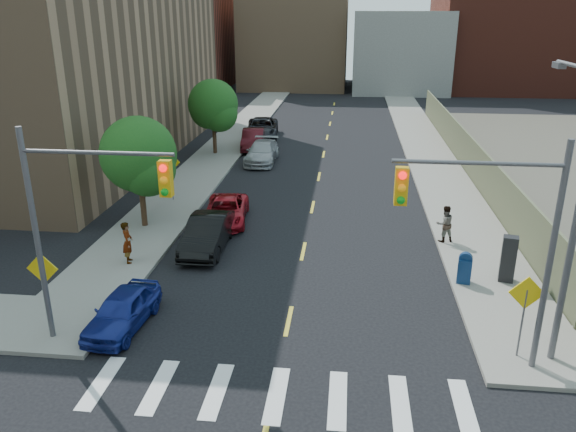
% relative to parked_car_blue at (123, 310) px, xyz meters
% --- Properties ---
extents(sidewalk_nw, '(3.50, 73.00, 0.15)m').
position_rel_parked_car_blue_xyz_m(sidewalk_nw, '(-2.25, 34.50, -0.56)').
color(sidewalk_nw, gray).
rests_on(sidewalk_nw, ground).
extents(sidewalk_ne, '(3.50, 73.00, 0.15)m').
position_rel_parked_car_blue_xyz_m(sidewalk_ne, '(13.25, 34.50, -0.56)').
color(sidewalk_ne, gray).
rests_on(sidewalk_ne, ground).
extents(fence_north, '(0.12, 44.00, 2.50)m').
position_rel_parked_car_blue_xyz_m(fence_north, '(15.10, 21.00, 0.61)').
color(fence_north, '#626748').
rests_on(fence_north, ground).
extents(building_nw, '(22.00, 30.00, 16.00)m').
position_rel_parked_car_blue_xyz_m(building_nw, '(-16.50, 23.00, 7.36)').
color(building_nw, '#8C6B4C').
rests_on(building_nw, ground).
extents(bg_bldg_west, '(14.00, 18.00, 12.00)m').
position_rel_parked_car_blue_xyz_m(bg_bldg_west, '(-16.50, 63.00, 5.36)').
color(bg_bldg_west, '#592319').
rests_on(bg_bldg_west, ground).
extents(bg_bldg_midwest, '(14.00, 16.00, 15.00)m').
position_rel_parked_car_blue_xyz_m(bg_bldg_midwest, '(-0.50, 65.00, 6.86)').
color(bg_bldg_midwest, '#8C6B4C').
rests_on(bg_bldg_midwest, ground).
extents(bg_bldg_center, '(12.00, 16.00, 10.00)m').
position_rel_parked_car_blue_xyz_m(bg_bldg_center, '(13.50, 63.00, 4.36)').
color(bg_bldg_center, gray).
rests_on(bg_bldg_center, ground).
extents(bg_bldg_east, '(18.00, 18.00, 16.00)m').
position_rel_parked_car_blue_xyz_m(bg_bldg_east, '(27.50, 65.00, 7.36)').
color(bg_bldg_east, '#592319').
rests_on(bg_bldg_east, ground).
extents(signal_nw, '(4.59, 0.30, 7.00)m').
position_rel_parked_car_blue_xyz_m(signal_nw, '(-0.48, -1.00, 3.89)').
color(signal_nw, '#59595E').
rests_on(signal_nw, ground).
extents(signal_ne, '(4.59, 0.30, 7.00)m').
position_rel_parked_car_blue_xyz_m(signal_ne, '(11.48, -1.00, 3.89)').
color(signal_ne, '#59595E').
rests_on(signal_ne, ground).
extents(streetlight_ne, '(0.25, 3.70, 9.00)m').
position_rel_parked_car_blue_xyz_m(streetlight_ne, '(13.70, -0.10, 4.58)').
color(streetlight_ne, '#59595E').
rests_on(streetlight_ne, ground).
extents(warn_sign_nw, '(1.06, 0.06, 2.83)m').
position_rel_parked_car_blue_xyz_m(warn_sign_nw, '(-2.30, -0.50, 1.36)').
color(warn_sign_nw, '#59595E').
rests_on(warn_sign_nw, ground).
extents(warn_sign_ne, '(1.06, 0.06, 2.83)m').
position_rel_parked_car_blue_xyz_m(warn_sign_ne, '(12.70, -0.50, 1.36)').
color(warn_sign_ne, '#59595E').
rests_on(warn_sign_ne, ground).
extents(warn_sign_midwest, '(1.06, 0.06, 2.83)m').
position_rel_parked_car_blue_xyz_m(warn_sign_midwest, '(-2.30, 13.00, 1.36)').
color(warn_sign_midwest, '#59595E').
rests_on(warn_sign_midwest, ground).
extents(tree_west_near, '(3.66, 3.64, 5.52)m').
position_rel_parked_car_blue_xyz_m(tree_west_near, '(-2.50, 9.05, 2.84)').
color(tree_west_near, '#332114').
rests_on(tree_west_near, ground).
extents(tree_west_far, '(3.66, 3.64, 5.52)m').
position_rel_parked_car_blue_xyz_m(tree_west_far, '(-2.50, 24.05, 2.84)').
color(tree_west_far, '#332114').
rests_on(tree_west_far, ground).
extents(parked_car_blue, '(1.82, 3.85, 1.27)m').
position_rel_parked_car_blue_xyz_m(parked_car_blue, '(0.00, 0.00, 0.00)').
color(parked_car_blue, navy).
rests_on(parked_car_blue, ground).
extents(parked_car_black, '(1.61, 4.61, 1.52)m').
position_rel_parked_car_blue_xyz_m(parked_car_black, '(1.23, 6.76, 0.12)').
color(parked_car_black, black).
rests_on(parked_car_black, ground).
extents(parked_car_red, '(2.53, 4.68, 1.25)m').
position_rel_parked_car_blue_xyz_m(parked_car_red, '(1.30, 10.22, -0.01)').
color(parked_car_red, '#AB111C').
rests_on(parked_car_red, ground).
extents(parked_car_silver, '(2.03, 4.97, 1.44)m').
position_rel_parked_car_blue_xyz_m(parked_car_silver, '(1.30, 22.19, 0.08)').
color(parked_car_silver, '#999CA0').
rests_on(parked_car_silver, ground).
extents(parked_car_white, '(1.85, 4.42, 1.49)m').
position_rel_parked_car_blue_xyz_m(parked_car_white, '(1.27, 22.70, 0.11)').
color(parked_car_white, beige).
rests_on(parked_car_white, ground).
extents(parked_car_maroon, '(2.05, 4.74, 1.52)m').
position_rel_parked_car_blue_xyz_m(parked_car_maroon, '(0.00, 26.13, 0.12)').
color(parked_car_maroon, '#440D13').
rests_on(parked_car_maroon, ground).
extents(parked_car_grey, '(3.12, 5.83, 1.56)m').
position_rel_parked_car_blue_xyz_m(parked_car_grey, '(0.00, 30.60, 0.14)').
color(parked_car_grey, black).
rests_on(parked_car_grey, ground).
extents(mailbox, '(0.58, 0.49, 1.26)m').
position_rel_parked_car_blue_xyz_m(mailbox, '(11.96, 4.36, 0.12)').
color(mailbox, navy).
rests_on(mailbox, sidewalk_ne).
extents(payphone, '(0.64, 0.56, 1.85)m').
position_rel_parked_car_blue_xyz_m(payphone, '(13.63, 4.71, 0.44)').
color(payphone, black).
rests_on(payphone, sidewalk_ne).
extents(pedestrian_west, '(0.60, 0.75, 1.78)m').
position_rel_parked_car_blue_xyz_m(pedestrian_west, '(-1.65, 4.76, 0.40)').
color(pedestrian_west, gray).
rests_on(pedestrian_west, sidewalk_nw).
extents(pedestrian_east, '(0.99, 0.87, 1.71)m').
position_rel_parked_car_blue_xyz_m(pedestrian_east, '(11.80, 8.51, 0.37)').
color(pedestrian_east, gray).
rests_on(pedestrian_east, sidewalk_ne).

